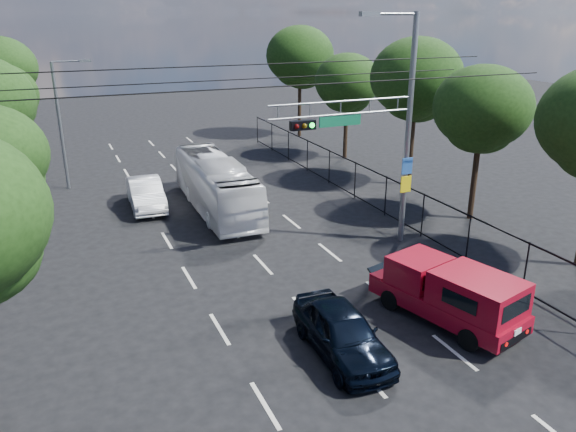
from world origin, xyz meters
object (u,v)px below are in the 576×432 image
white_van (146,194)px  red_pickup (449,292)px  white_bus (216,185)px  navy_hatchback (342,332)px  signal_mast (384,124)px

white_van → red_pickup: bearing=-62.8°
white_bus → navy_hatchback: bearing=-89.8°
navy_hatchback → white_bus: (0.33, 13.86, 0.59)m
signal_mast → navy_hatchback: signal_mast is taller
red_pickup → signal_mast: bearing=78.1°
white_van → white_bus: bearing=-25.2°
signal_mast → white_bus: signal_mast is taller
red_pickup → white_van: (-6.94, 15.27, -0.29)m
navy_hatchback → white_van: white_van is taller
signal_mast → navy_hatchback: (-5.38, -6.72, -4.51)m
white_bus → white_van: size_ratio=2.09×
signal_mast → navy_hatchback: bearing=-128.7°
signal_mast → red_pickup: size_ratio=1.72×
signal_mast → red_pickup: bearing=-101.9°
navy_hatchback → red_pickup: bearing=6.5°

